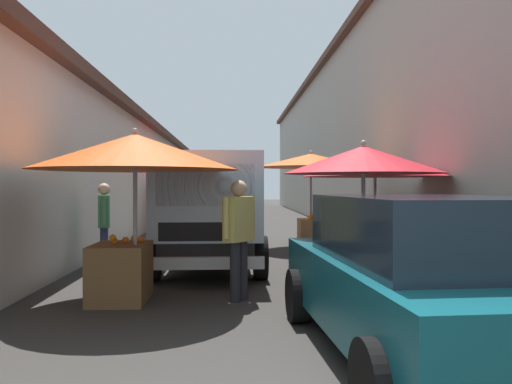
% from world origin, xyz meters
% --- Properties ---
extents(ground, '(90.00, 90.00, 0.00)m').
position_xyz_m(ground, '(13.50, 0.00, 0.00)').
color(ground, '#33302D').
extents(building_left_whitewash, '(49.80, 7.50, 3.80)m').
position_xyz_m(building_left_whitewash, '(15.75, 6.87, 1.91)').
color(building_left_whitewash, beige).
rests_on(building_left_whitewash, ground).
extents(building_right_concrete, '(49.80, 7.50, 6.87)m').
position_xyz_m(building_right_concrete, '(15.75, -6.87, 3.44)').
color(building_right_concrete, '#A39E93').
rests_on(building_right_concrete, ground).
extents(fruit_stall_mid_lane, '(2.76, 2.76, 2.42)m').
position_xyz_m(fruit_stall_mid_lane, '(11.25, -1.46, 1.93)').
color(fruit_stall_mid_lane, '#9E9EA3').
rests_on(fruit_stall_mid_lane, ground).
extents(fruit_stall_far_right, '(2.76, 2.76, 2.22)m').
position_xyz_m(fruit_stall_far_right, '(8.13, -2.20, 1.73)').
color(fruit_stall_far_right, '#9E9EA3').
rests_on(fruit_stall_far_right, ground).
extents(fruit_stall_near_left, '(2.21, 2.21, 2.26)m').
position_xyz_m(fruit_stall_near_left, '(15.88, 2.03, 1.63)').
color(fruit_stall_near_left, '#9E9EA3').
rests_on(fruit_stall_near_left, ground).
extents(fruit_stall_far_left, '(2.75, 2.75, 2.31)m').
position_xyz_m(fruit_stall_far_left, '(5.40, 1.81, 1.78)').
color(fruit_stall_far_left, '#9E9EA3').
rests_on(fruit_stall_far_left, ground).
extents(fruit_stall_near_right, '(2.19, 2.19, 2.16)m').
position_xyz_m(fruit_stall_near_right, '(5.48, -1.31, 1.65)').
color(fruit_stall_near_right, '#9E9EA3').
rests_on(fruit_stall_near_right, ground).
extents(hatchback_car, '(4.00, 2.10, 1.45)m').
position_xyz_m(hatchback_car, '(2.99, -1.17, 0.74)').
color(hatchback_car, '#0F4C56').
rests_on(hatchback_car, ground).
extents(delivery_truck, '(4.94, 2.03, 2.08)m').
position_xyz_m(delivery_truck, '(7.67, 0.92, 1.04)').
color(delivery_truck, black).
rests_on(delivery_truck, ground).
extents(vendor_by_crates, '(0.63, 0.29, 1.59)m').
position_xyz_m(vendor_by_crates, '(8.08, 2.85, 0.92)').
color(vendor_by_crates, navy).
rests_on(vendor_by_crates, ground).
extents(vendor_in_shade, '(0.53, 0.44, 1.62)m').
position_xyz_m(vendor_in_shade, '(5.43, 0.41, 0.93)').
color(vendor_in_shade, '#232328').
rests_on(vendor_in_shade, ground).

